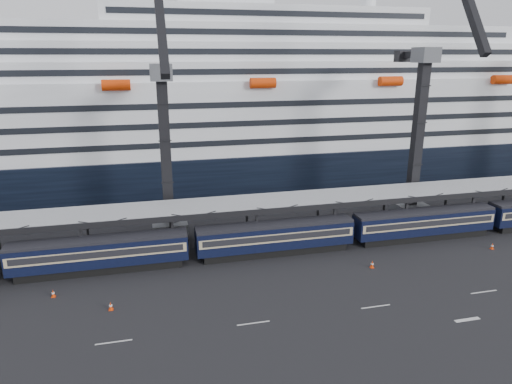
# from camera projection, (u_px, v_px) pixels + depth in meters

# --- Properties ---
(ground) EXTENTS (260.00, 260.00, 0.00)m
(ground) POSITION_uv_depth(u_px,v_px,m) (375.00, 285.00, 47.63)
(ground) COLOR black
(ground) RESTS_ON ground
(lane_markings) EXTENTS (111.00, 4.27, 0.02)m
(lane_markings) POSITION_uv_depth(u_px,v_px,m) (476.00, 300.00, 44.59)
(lane_markings) COLOR beige
(lane_markings) RESTS_ON ground
(train) EXTENTS (133.05, 3.00, 4.05)m
(train) POSITION_uv_depth(u_px,v_px,m) (302.00, 234.00, 55.26)
(train) COLOR black
(train) RESTS_ON ground
(canopy) EXTENTS (130.00, 6.25, 5.53)m
(canopy) POSITION_uv_depth(u_px,v_px,m) (326.00, 198.00, 59.15)
(canopy) COLOR gray
(canopy) RESTS_ON ground
(cruise_ship) EXTENTS (214.09, 28.84, 34.00)m
(cruise_ship) POSITION_uv_depth(u_px,v_px,m) (259.00, 113.00, 86.63)
(cruise_ship) COLOR black
(cruise_ship) RESTS_ON ground
(crane_dark_near) EXTENTS (4.50, 17.75, 35.08)m
(crane_dark_near) POSITION_uv_depth(u_px,v_px,m) (165.00, 147.00, 57.01)
(crane_dark_near) COLOR #46484D
(crane_dark_near) RESTS_ON ground
(crane_dark_mid) EXTENTS (4.50, 18.24, 39.64)m
(crane_dark_mid) POSITION_uv_depth(u_px,v_px,m) (420.00, 127.00, 63.50)
(crane_dark_mid) COLOR #46484D
(crane_dark_mid) RESTS_ON ground
(traffic_cone_b) EXTENTS (0.40, 0.40, 0.79)m
(traffic_cone_b) POSITION_uv_depth(u_px,v_px,m) (53.00, 293.00, 45.11)
(traffic_cone_b) COLOR red
(traffic_cone_b) RESTS_ON ground
(traffic_cone_c) EXTENTS (0.42, 0.42, 0.84)m
(traffic_cone_c) POSITION_uv_depth(u_px,v_px,m) (111.00, 306.00, 42.81)
(traffic_cone_c) COLOR red
(traffic_cone_c) RESTS_ON ground
(traffic_cone_d) EXTENTS (0.43, 0.43, 0.86)m
(traffic_cone_d) POSITION_uv_depth(u_px,v_px,m) (372.00, 264.00, 51.31)
(traffic_cone_d) COLOR red
(traffic_cone_d) RESTS_ON ground
(traffic_cone_e) EXTENTS (0.40, 0.40, 0.79)m
(traffic_cone_e) POSITION_uv_depth(u_px,v_px,m) (492.00, 246.00, 56.26)
(traffic_cone_e) COLOR red
(traffic_cone_e) RESTS_ON ground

